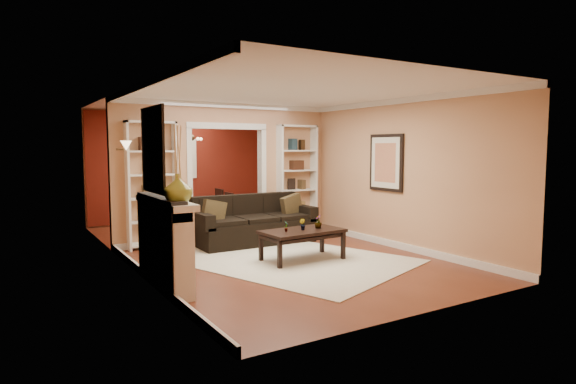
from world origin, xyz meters
TOP-DOWN VIEW (x-y plane):
  - floor at (0.00, 0.00)m, footprint 8.00×8.00m
  - ceiling at (0.00, 0.00)m, footprint 8.00×8.00m
  - wall_back at (0.00, 4.00)m, footprint 8.00×0.00m
  - wall_front at (0.00, -4.00)m, footprint 8.00×0.00m
  - wall_left at (-2.25, 0.00)m, footprint 0.00×8.00m
  - wall_right at (2.25, 0.00)m, footprint 0.00×8.00m
  - partition_wall at (0.00, 1.20)m, footprint 4.50×0.15m
  - red_back_panel at (0.00, 3.97)m, footprint 4.44×0.04m
  - dining_window at (0.00, 3.93)m, footprint 0.78×0.03m
  - area_rug at (0.07, -0.99)m, footprint 3.85×4.51m
  - sofa at (0.22, 0.45)m, footprint 2.34×1.01m
  - pillow_left at (-0.61, 0.43)m, footprint 0.43×0.15m
  - pillow_right at (1.05, 0.43)m, footprint 0.46×0.21m
  - coffee_table at (0.25, -1.20)m, footprint 1.36×0.79m
  - plant_left at (-0.06, -1.20)m, footprint 0.11×0.11m
  - plant_center at (0.25, -1.20)m, footprint 0.10×0.12m
  - plant_right at (0.56, -1.20)m, footprint 0.16×0.16m
  - bookshelf_left at (-1.55, 1.03)m, footprint 0.90×0.30m
  - bookshelf_right at (1.55, 1.03)m, footprint 0.90×0.30m
  - fireplace at (-2.09, -1.50)m, footprint 0.32×1.70m
  - vase at (-2.09, -2.05)m, footprint 0.38×0.38m
  - mirror at (-2.23, -1.50)m, footprint 0.03×0.95m
  - wall_sconce at (-2.15, 0.55)m, footprint 0.18×0.18m
  - framed_art at (2.21, -1.00)m, footprint 0.04×0.85m
  - dining_table at (-0.13, 2.82)m, footprint 1.52×0.85m
  - dining_chair_nw at (-0.68, 2.52)m, footprint 0.44×0.44m
  - dining_chair_ne at (0.42, 2.52)m, footprint 0.53×0.53m
  - dining_chair_sw at (-0.68, 3.12)m, footprint 0.40×0.40m
  - dining_chair_se at (0.42, 3.12)m, footprint 0.45×0.45m
  - chandelier at (0.00, 2.70)m, footprint 0.50×0.50m

SIDE VIEW (x-z plane):
  - floor at x=0.00m, z-range 0.00..0.00m
  - area_rug at x=0.07m, z-range 0.00..0.01m
  - coffee_table at x=0.25m, z-range 0.00..0.50m
  - dining_table at x=-0.13m, z-range 0.00..0.54m
  - dining_chair_sw at x=-0.68m, z-range 0.00..0.75m
  - dining_chair_nw at x=-0.68m, z-range 0.00..0.78m
  - dining_chair_ne at x=0.42m, z-range 0.00..0.81m
  - dining_chair_se at x=0.42m, z-range 0.00..0.86m
  - sofa at x=0.22m, z-range 0.00..0.91m
  - fireplace at x=-2.09m, z-range 0.00..1.16m
  - plant_left at x=-0.06m, z-range 0.50..0.68m
  - plant_center at x=0.25m, z-range 0.50..0.68m
  - plant_right at x=0.56m, z-range 0.50..0.72m
  - pillow_left at x=-0.61m, z-range 0.45..0.87m
  - pillow_right at x=1.05m, z-range 0.45..0.89m
  - bookshelf_left at x=-1.55m, z-range 0.00..2.30m
  - bookshelf_right at x=1.55m, z-range 0.00..2.30m
  - red_back_panel at x=0.00m, z-range 0.00..2.64m
  - vase at x=-2.09m, z-range 1.16..1.51m
  - wall_back at x=0.00m, z-range -2.65..5.35m
  - wall_front at x=0.00m, z-range -2.65..5.35m
  - wall_left at x=-2.25m, z-range -2.65..5.35m
  - wall_right at x=2.25m, z-range -2.65..5.35m
  - partition_wall at x=0.00m, z-range 0.00..2.70m
  - dining_window at x=0.00m, z-range 1.06..2.04m
  - framed_art at x=2.21m, z-range 1.02..2.08m
  - mirror at x=-2.23m, z-range 1.25..2.35m
  - wall_sconce at x=-2.15m, z-range 1.72..1.94m
  - chandelier at x=0.00m, z-range 1.87..2.17m
  - ceiling at x=0.00m, z-range 2.70..2.70m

